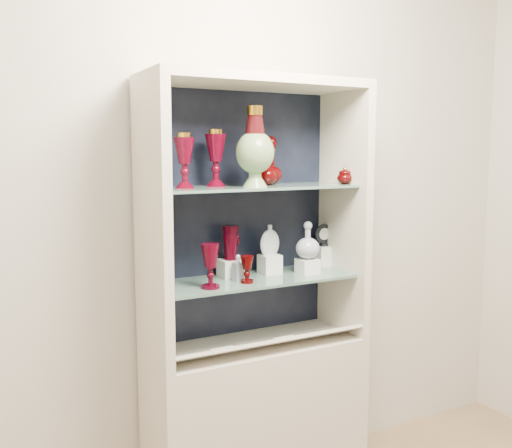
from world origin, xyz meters
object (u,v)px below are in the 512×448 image
enamel_urn (255,147)px  ruby_decanter_a (267,158)px  clear_square_bottle (238,268)px  flat_flask (270,239)px  pedestal_lamp_left (184,161)px  ruby_goblet_small (247,269)px  clear_round_decanter (308,241)px  ruby_pitcher (230,243)px  ruby_goblet_tall (210,266)px  cobalt_goblet (156,266)px  pedestal_lamp_right (216,158)px  lidded_bowl (345,175)px  cameo_medallion (324,235)px  ruby_decanter_b (272,159)px

enamel_urn → ruby_decanter_a: size_ratio=1.38×
clear_square_bottle → flat_flask: 0.23m
pedestal_lamp_left → clear_square_bottle: size_ratio=1.92×
ruby_goblet_small → flat_flask: flat_flask is taller
clear_square_bottle → clear_round_decanter: (0.36, -0.02, 0.10)m
ruby_pitcher → ruby_goblet_tall: bearing=-160.4°
clear_round_decanter → ruby_pitcher: bearing=163.4°
pedestal_lamp_left → cobalt_goblet: pedestal_lamp_left is taller
enamel_urn → cobalt_goblet: (-0.41, 0.13, -0.51)m
pedestal_lamp_left → clear_square_bottle: (0.24, 0.00, -0.47)m
ruby_goblet_small → clear_round_decanter: bearing=6.2°
ruby_decanter_a → clear_round_decanter: 0.44m
pedestal_lamp_right → clear_round_decanter: (0.44, -0.07, -0.39)m
ruby_goblet_tall → flat_flask: flat_flask is taller
enamel_urn → ruby_pitcher: enamel_urn is taller
lidded_bowl → ruby_goblet_tall: bearing=-179.4°
pedestal_lamp_right → ruby_goblet_tall: (-0.08, -0.12, -0.45)m
clear_square_bottle → flat_flask: flat_flask is taller
cameo_medallion → ruby_decanter_a: bearing=-165.5°
clear_square_bottle → cobalt_goblet: bearing=167.6°
clear_square_bottle → clear_round_decanter: 0.37m
ruby_decanter_a → ruby_goblet_small: size_ratio=2.08×
pedestal_lamp_right → cobalt_goblet: 0.53m
enamel_urn → cameo_medallion: bearing=18.3°
lidded_bowl → clear_square_bottle: lidded_bowl is taller
cobalt_goblet → enamel_urn: bearing=-18.0°
ruby_decanter_a → ruby_pitcher: 0.42m
pedestal_lamp_right → ruby_goblet_small: pedestal_lamp_right is taller
ruby_pitcher → ruby_decanter_a: bearing=-43.0°
clear_round_decanter → ruby_decanter_a: bearing=165.7°
cobalt_goblet → clear_round_decanter: size_ratio=1.02×
lidded_bowl → ruby_decanter_a: bearing=165.5°
enamel_urn → ruby_decanter_a: 0.15m
ruby_decanter_a → clear_square_bottle: (-0.16, -0.03, -0.49)m
enamel_urn → clear_square_bottle: size_ratio=2.90×
lidded_bowl → pedestal_lamp_right: bearing=169.4°
pedestal_lamp_left → cameo_medallion: size_ratio=1.99×
pedestal_lamp_left → ruby_goblet_tall: bearing=-40.7°
clear_square_bottle → ruby_goblet_tall: bearing=-156.8°
cameo_medallion → ruby_pitcher: bearing=-174.7°
pedestal_lamp_right → ruby_goblet_small: bearing=-47.2°
ruby_pitcher → clear_round_decanter: clear_round_decanter is taller
enamel_urn → cobalt_goblet: bearing=162.0°
flat_flask → cameo_medallion: (0.33, 0.03, -0.01)m
ruby_goblet_small → enamel_urn: bearing=-2.4°
pedestal_lamp_left → ruby_decanter_b: 0.49m
cobalt_goblet → ruby_goblet_tall: (0.19, -0.15, 0.01)m
ruby_pitcher → cameo_medallion: size_ratio=1.37×
ruby_pitcher → cameo_medallion: 0.52m
ruby_goblet_small → cameo_medallion: cameo_medallion is taller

